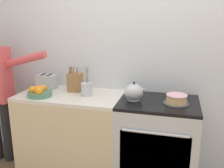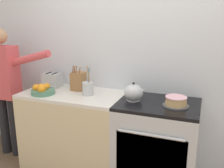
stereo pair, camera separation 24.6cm
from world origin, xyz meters
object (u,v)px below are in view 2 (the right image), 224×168
Objects in this scene: layer_cake at (176,102)px; knife_block at (78,81)px; tea_kettle at (134,93)px; utensil_crock at (88,88)px; fruit_bowl at (42,90)px; toaster at (52,80)px; stove_range at (156,145)px; person_baker at (5,83)px.

knife_block is at bearing 171.67° from layer_cake.
layer_cake is at bearing -2.67° from tea_kettle.
tea_kettle is 0.70× the size of utensil_crock.
tea_kettle reaches higher than layer_cake.
tea_kettle is 0.97m from fruit_bowl.
toaster reaches higher than fruit_bowl.
layer_cake is at bearing -6.52° from toaster.
layer_cake is at bearing -8.33° from knife_block.
stove_range is 1.08m from knife_block.
tea_kettle is at bearing 8.04° from fruit_bowl.
knife_block reaches higher than stove_range.
tea_kettle is 0.15× the size of person_baker.
stove_range is 1.31m from fruit_bowl.
stove_range is 0.57m from tea_kettle.
person_baker is (-0.89, -0.17, -0.06)m from knife_block.
utensil_crock is at bearing -36.21° from knife_block.
person_baker reaches higher than knife_block.
layer_cake is (0.16, -0.03, 0.48)m from stove_range.
utensil_crock reaches higher than knife_block.
toaster is (-0.35, 0.01, -0.02)m from knife_block.
tea_kettle is at bearing -11.66° from knife_block.
knife_block reaches higher than toaster.
person_baker is (-1.57, -0.03, -0.04)m from tea_kettle.
utensil_crock reaches higher than tea_kettle.
toaster is (-1.03, 0.15, 0.00)m from tea_kettle.
stove_range is 2.69× the size of utensil_crock.
stove_range is 3.54× the size of fruit_bowl.
tea_kettle is 0.69m from knife_block.
knife_block is at bearing 171.91° from stove_range.
layer_cake is at bearing 4.87° from fruit_bowl.
knife_block is 0.40m from fruit_bowl.
knife_block is 0.23m from utensil_crock.
utensil_crock is (-0.50, 0.01, -0.00)m from tea_kettle.
knife_block reaches higher than layer_cake.
person_baker reaches higher than toaster.
person_baker is (-1.98, -0.01, 0.00)m from layer_cake.
person_baker reaches higher than stove_range.
knife_block is at bearing 143.79° from utensil_crock.
utensil_crock is at bearing -14.55° from toaster.
layer_cake is 0.91m from utensil_crock.
tea_kettle is at bearing 177.33° from layer_cake.
utensil_crock is at bearing -179.87° from stove_range.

